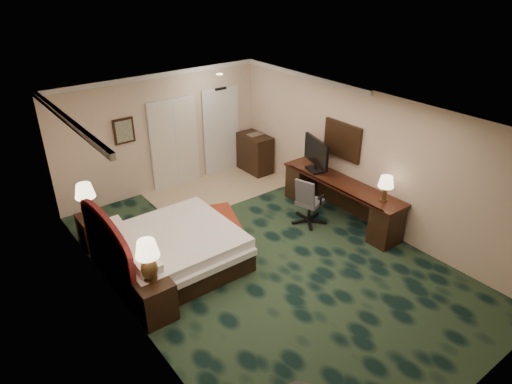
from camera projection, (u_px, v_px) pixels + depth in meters
floor at (265, 260)px, 8.24m from camera, size 5.00×7.50×0.00m
ceiling at (267, 116)px, 7.00m from camera, size 5.00×7.50×0.00m
wall_back at (163, 133)px, 10.26m from camera, size 5.00×0.00×2.70m
wall_front at (480, 320)px, 4.97m from camera, size 5.00×0.00×2.70m
wall_left at (124, 245)px, 6.27m from camera, size 0.00×7.50×2.70m
wall_right at (365, 158)px, 8.97m from camera, size 0.00×7.50×2.70m
crown_molding at (267, 119)px, 7.02m from camera, size 5.00×7.50×0.10m
tile_patch at (219, 188)px, 10.77m from camera, size 3.20×1.70×0.01m
headboard at (108, 250)px, 7.31m from camera, size 0.12×2.00×1.40m
entry_door at (221, 131)px, 11.22m from camera, size 1.02×0.06×2.18m
closet_doors at (174, 143)px, 10.51m from camera, size 1.20×0.06×2.10m
wall_art at (124, 131)px, 9.64m from camera, size 0.45×0.06×0.55m
wall_mirror at (342, 140)px, 9.28m from camera, size 0.05×0.95×0.75m
bed at (175, 250)px, 7.93m from camera, size 2.08×1.93×0.66m
nightstand_near at (154, 299)px, 6.82m from camera, size 0.52×0.60×0.65m
nightstand_far at (94, 230)px, 8.57m from camera, size 0.49×0.56×0.61m
lamp_near at (148, 261)px, 6.56m from camera, size 0.41×0.41×0.67m
lamp_far at (86, 201)px, 8.24m from camera, size 0.38×0.38×0.68m
bed_bench at (226, 229)px, 8.76m from camera, size 0.85×1.37×0.44m
desk at (340, 200)px, 9.40m from camera, size 0.62×2.87×0.83m
tv at (316, 155)px, 9.53m from camera, size 0.32×0.91×0.72m
desk_lamp at (385, 189)px, 8.38m from camera, size 0.30×0.30×0.51m
desk_chair at (310, 200)px, 9.19m from camera, size 0.74×0.71×1.03m
minibar at (255, 153)px, 11.46m from camera, size 0.51×0.91×0.96m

